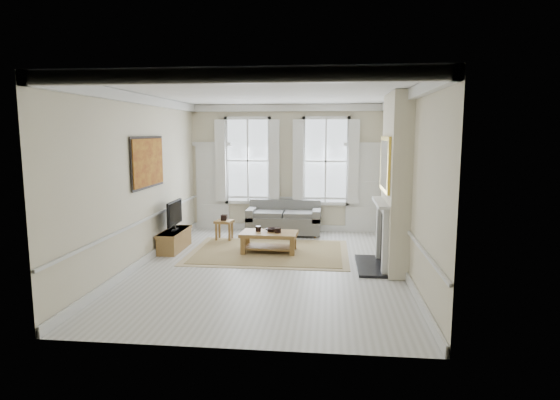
# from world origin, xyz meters

# --- Properties ---
(floor) EXTENTS (7.20, 7.20, 0.00)m
(floor) POSITION_xyz_m (0.00, 0.00, 0.00)
(floor) COLOR #B7B5AD
(floor) RESTS_ON ground
(ceiling) EXTENTS (7.20, 7.20, 0.00)m
(ceiling) POSITION_xyz_m (0.00, 0.00, 3.40)
(ceiling) COLOR white
(ceiling) RESTS_ON back_wall
(back_wall) EXTENTS (5.20, 0.00, 5.20)m
(back_wall) POSITION_xyz_m (0.00, 3.60, 1.70)
(back_wall) COLOR beige
(back_wall) RESTS_ON floor
(left_wall) EXTENTS (0.00, 7.20, 7.20)m
(left_wall) POSITION_xyz_m (-2.60, 0.00, 1.70)
(left_wall) COLOR beige
(left_wall) RESTS_ON floor
(right_wall) EXTENTS (0.00, 7.20, 7.20)m
(right_wall) POSITION_xyz_m (2.60, 0.00, 1.70)
(right_wall) COLOR beige
(right_wall) RESTS_ON floor
(window_left) EXTENTS (1.26, 0.20, 2.20)m
(window_left) POSITION_xyz_m (-1.05, 3.55, 1.90)
(window_left) COLOR #B2BCC6
(window_left) RESTS_ON back_wall
(window_right) EXTENTS (1.26, 0.20, 2.20)m
(window_right) POSITION_xyz_m (1.05, 3.55, 1.90)
(window_right) COLOR #B2BCC6
(window_right) RESTS_ON back_wall
(door_left) EXTENTS (0.90, 0.08, 2.30)m
(door_left) POSITION_xyz_m (-2.05, 3.56, 1.15)
(door_left) COLOR silver
(door_left) RESTS_ON floor
(door_right) EXTENTS (0.90, 0.08, 2.30)m
(door_right) POSITION_xyz_m (2.05, 3.56, 1.15)
(door_right) COLOR silver
(door_right) RESTS_ON floor
(painting) EXTENTS (0.05, 1.66, 1.06)m
(painting) POSITION_xyz_m (-2.56, 0.30, 2.05)
(painting) COLOR #BE8720
(painting) RESTS_ON left_wall
(chimney_breast) EXTENTS (0.35, 1.70, 3.38)m
(chimney_breast) POSITION_xyz_m (2.43, 0.20, 1.70)
(chimney_breast) COLOR beige
(chimney_breast) RESTS_ON floor
(hearth) EXTENTS (0.55, 1.50, 0.05)m
(hearth) POSITION_xyz_m (2.00, 0.20, 0.03)
(hearth) COLOR black
(hearth) RESTS_ON floor
(fireplace) EXTENTS (0.21, 1.45, 1.33)m
(fireplace) POSITION_xyz_m (2.20, 0.20, 0.73)
(fireplace) COLOR silver
(fireplace) RESTS_ON floor
(mirror) EXTENTS (0.06, 1.26, 1.06)m
(mirror) POSITION_xyz_m (2.21, 0.20, 2.05)
(mirror) COLOR gold
(mirror) RESTS_ON chimney_breast
(sofa) EXTENTS (1.91, 0.93, 0.87)m
(sofa) POSITION_xyz_m (-0.02, 3.11, 0.36)
(sofa) COLOR #5F5F5D
(sofa) RESTS_ON floor
(side_table) EXTENTS (0.47, 0.47, 0.50)m
(side_table) POSITION_xyz_m (-1.43, 2.23, 0.39)
(side_table) COLOR brown
(side_table) RESTS_ON floor
(rug) EXTENTS (3.50, 2.60, 0.02)m
(rug) POSITION_xyz_m (-0.16, 1.11, 0.01)
(rug) COLOR olive
(rug) RESTS_ON floor
(coffee_table) EXTENTS (1.27, 0.78, 0.46)m
(coffee_table) POSITION_xyz_m (-0.16, 1.11, 0.38)
(coffee_table) COLOR brown
(coffee_table) RESTS_ON rug
(ceramic_pot_a) EXTENTS (0.12, 0.12, 0.12)m
(ceramic_pot_a) POSITION_xyz_m (-0.41, 1.16, 0.52)
(ceramic_pot_a) COLOR black
(ceramic_pot_a) RESTS_ON coffee_table
(ceramic_pot_b) EXTENTS (0.15, 0.15, 0.11)m
(ceramic_pot_b) POSITION_xyz_m (0.04, 1.06, 0.52)
(ceramic_pot_b) COLOR black
(ceramic_pot_b) RESTS_ON coffee_table
(bowl) EXTENTS (0.37, 0.37, 0.07)m
(bowl) POSITION_xyz_m (-0.11, 1.21, 0.50)
(bowl) COLOR black
(bowl) RESTS_ON coffee_table
(tv_stand) EXTENTS (0.41, 1.26, 0.45)m
(tv_stand) POSITION_xyz_m (-2.34, 1.13, 0.23)
(tv_stand) COLOR brown
(tv_stand) RESTS_ON floor
(tv) EXTENTS (0.08, 0.90, 0.68)m
(tv) POSITION_xyz_m (-2.32, 1.13, 0.85)
(tv) COLOR black
(tv) RESTS_ON tv_stand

